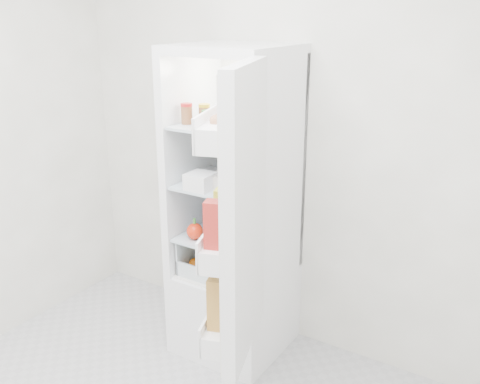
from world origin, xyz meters
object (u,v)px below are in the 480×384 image
Objects in this scene: refrigerator at (238,242)px; fridge_door at (238,222)px; mushroom_bowl at (229,217)px; red_cabbage at (256,226)px.

refrigerator is 0.85m from fridge_door.
mushroom_bowl is 0.90m from fridge_door.
red_cabbage is 0.28m from mushroom_bowl.
fridge_door reaches higher than mushroom_bowl.
red_cabbage is 0.12× the size of fridge_door.
refrigerator is 1.38× the size of fridge_door.
mushroom_bowl is at bearing 156.35° from red_cabbage.
fridge_door is at bearing -57.32° from refrigerator.
refrigerator is 0.17m from mushroom_bowl.
refrigerator reaches higher than fridge_door.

